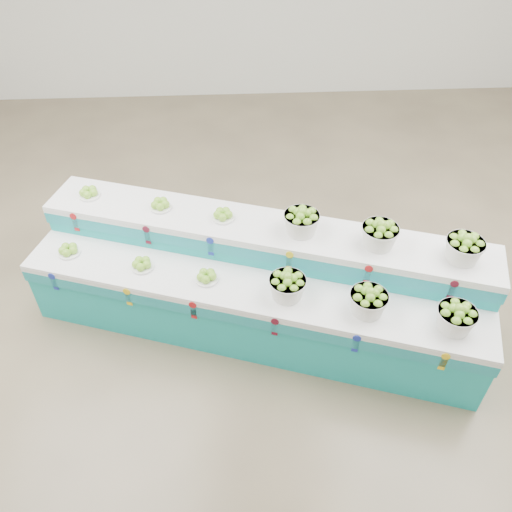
# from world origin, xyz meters

# --- Properties ---
(ground) EXTENTS (10.00, 10.00, 0.00)m
(ground) POSITION_xyz_m (0.00, 0.00, 0.00)
(ground) COLOR brown
(ground) RESTS_ON ground
(display_stand) EXTENTS (4.42, 2.38, 1.02)m
(display_stand) POSITION_xyz_m (-0.16, -0.18, 0.51)
(display_stand) COLOR #1BA5A6
(display_stand) RESTS_ON ground
(plate_lower_left) EXTENTS (0.27, 0.27, 0.10)m
(plate_lower_left) POSITION_xyz_m (-1.93, 0.11, 0.77)
(plate_lower_left) COLOR white
(plate_lower_left) RESTS_ON display_stand
(plate_lower_mid) EXTENTS (0.27, 0.27, 0.10)m
(plate_lower_mid) POSITION_xyz_m (-1.21, -0.12, 0.77)
(plate_lower_mid) COLOR white
(plate_lower_mid) RESTS_ON display_stand
(plate_lower_right) EXTENTS (0.27, 0.27, 0.10)m
(plate_lower_right) POSITION_xyz_m (-0.62, -0.31, 0.77)
(plate_lower_right) COLOR white
(plate_lower_right) RESTS_ON display_stand
(basket_lower_left) EXTENTS (0.41, 0.41, 0.24)m
(basket_lower_left) POSITION_xyz_m (0.09, -0.54, 0.84)
(basket_lower_left) COLOR silver
(basket_lower_left) RESTS_ON display_stand
(basket_lower_mid) EXTENTS (0.41, 0.41, 0.24)m
(basket_lower_mid) POSITION_xyz_m (0.75, -0.76, 0.84)
(basket_lower_mid) COLOR silver
(basket_lower_mid) RESTS_ON display_stand
(basket_lower_right) EXTENTS (0.41, 0.41, 0.24)m
(basket_lower_right) POSITION_xyz_m (1.42, -0.98, 0.84)
(basket_lower_right) COLOR silver
(basket_lower_right) RESTS_ON display_stand
(plate_upper_left) EXTENTS (0.27, 0.27, 0.10)m
(plate_upper_left) POSITION_xyz_m (-1.77, 0.62, 1.07)
(plate_upper_left) COLOR white
(plate_upper_left) RESTS_ON display_stand
(plate_upper_mid) EXTENTS (0.27, 0.27, 0.10)m
(plate_upper_mid) POSITION_xyz_m (-1.05, 0.39, 1.07)
(plate_upper_mid) COLOR white
(plate_upper_mid) RESTS_ON display_stand
(plate_upper_right) EXTENTS (0.27, 0.27, 0.10)m
(plate_upper_right) POSITION_xyz_m (-0.45, 0.19, 1.07)
(plate_upper_right) COLOR white
(plate_upper_right) RESTS_ON display_stand
(basket_upper_left) EXTENTS (0.41, 0.41, 0.24)m
(basket_upper_left) POSITION_xyz_m (0.25, -0.04, 1.14)
(basket_upper_left) COLOR silver
(basket_upper_left) RESTS_ON display_stand
(basket_upper_mid) EXTENTS (0.41, 0.41, 0.24)m
(basket_upper_mid) POSITION_xyz_m (0.91, -0.25, 1.14)
(basket_upper_mid) COLOR silver
(basket_upper_mid) RESTS_ON display_stand
(basket_upper_right) EXTENTS (0.41, 0.41, 0.24)m
(basket_upper_right) POSITION_xyz_m (1.58, -0.47, 1.14)
(basket_upper_right) COLOR silver
(basket_upper_right) RESTS_ON display_stand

